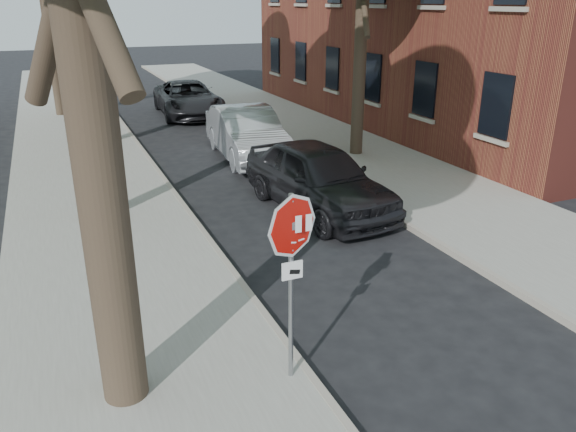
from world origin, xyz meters
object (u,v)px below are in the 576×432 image
Objects in this scene: car_a at (318,178)px; car_d at (188,99)px; car_b at (247,134)px; stop_sign at (292,253)px.

car_a is 13.19m from car_d.
car_a is 0.98× the size of car_b.
car_a is at bearing 60.95° from stop_sign.
car_a is (3.30, 5.94, -1.11)m from stop_sign.
car_b is at bearing 83.64° from car_a.
car_b is 7.93m from car_d.
car_b reaches higher than car_d.
car_a is 0.90× the size of car_d.
stop_sign is 0.48× the size of car_d.
car_b is at bearing -86.59° from car_d.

